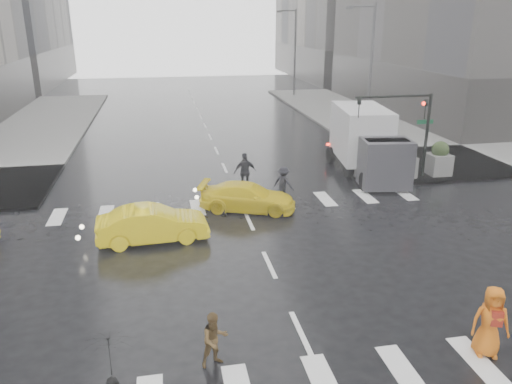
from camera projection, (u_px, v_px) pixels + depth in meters
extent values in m
plane|color=black|center=(269.00, 265.00, 17.21)|extent=(120.00, 120.00, 0.00)
cube|color=slate|center=(476.00, 132.00, 36.87)|extent=(35.00, 35.00, 0.15)
cube|color=#292624|center=(511.00, 84.00, 46.67)|extent=(26.05, 26.05, 4.40)
cube|color=#292624|center=(381.00, 60.00, 73.56)|extent=(26.05, 26.05, 4.40)
cylinder|color=black|center=(426.00, 137.00, 25.66)|extent=(0.16, 0.16, 4.50)
cylinder|color=black|center=(394.00, 96.00, 24.60)|extent=(4.00, 0.12, 0.12)
imported|color=black|center=(425.00, 109.00, 25.14)|extent=(0.16, 0.20, 1.00)
imported|color=black|center=(359.00, 108.00, 24.44)|extent=(0.16, 0.20, 1.00)
sphere|color=#FF190C|center=(424.00, 104.00, 25.02)|extent=(0.20, 0.20, 0.20)
cube|color=#0C542C|center=(425.00, 122.00, 25.69)|extent=(0.90, 0.03, 0.22)
cylinder|color=#59595B|center=(370.00, 73.00, 34.37)|extent=(0.20, 0.20, 9.00)
cylinder|color=#59595B|center=(362.00, 6.00, 32.80)|extent=(1.80, 0.12, 0.12)
cube|color=#59595B|center=(349.00, 8.00, 32.67)|extent=(0.50, 0.22, 0.15)
cylinder|color=#59595B|center=(295.00, 54.00, 52.92)|extent=(0.20, 0.20, 9.00)
cylinder|color=#59595B|center=(287.00, 11.00, 51.35)|extent=(1.80, 0.12, 0.12)
cube|color=#59595B|center=(279.00, 12.00, 51.22)|extent=(0.50, 0.22, 0.15)
cube|color=slate|center=(368.00, 168.00, 25.83)|extent=(1.10, 1.10, 1.10)
sphere|color=black|center=(369.00, 153.00, 25.56)|extent=(0.90, 0.90, 0.90)
cube|color=slate|center=(404.00, 166.00, 26.18)|extent=(1.10, 1.10, 1.10)
sphere|color=black|center=(405.00, 151.00, 25.92)|extent=(0.90, 0.90, 0.90)
cube|color=slate|center=(438.00, 164.00, 26.53)|extent=(1.10, 1.10, 1.10)
sphere|color=black|center=(440.00, 150.00, 26.27)|extent=(0.90, 0.90, 0.90)
imported|color=black|center=(110.00, 356.00, 9.44)|extent=(1.00, 1.02, 0.88)
imported|color=#4E391B|center=(215.00, 339.00, 12.03)|extent=(0.83, 0.73, 1.43)
imported|color=#D4630E|center=(491.00, 321.00, 12.35)|extent=(1.06, 0.85, 1.88)
cube|color=maroon|center=(496.00, 318.00, 12.11)|extent=(0.32, 0.24, 0.40)
imported|color=black|center=(245.00, 172.00, 24.42)|extent=(1.12, 0.71, 1.87)
imported|color=black|center=(283.00, 183.00, 23.21)|extent=(1.13, 1.11, 1.58)
imported|color=yellow|center=(153.00, 224.00, 18.84)|extent=(4.24, 1.72, 1.37)
imported|color=yellow|center=(248.00, 197.00, 21.94)|extent=(4.07, 2.83, 1.22)
cube|color=silver|center=(361.00, 133.00, 27.37)|extent=(2.47, 4.73, 2.78)
cube|color=#323136|center=(385.00, 163.00, 24.59)|extent=(2.37, 1.85, 2.37)
cube|color=black|center=(386.00, 149.00, 24.35)|extent=(2.06, 0.93, 0.93)
cylinder|color=black|center=(365.00, 182.00, 24.48)|extent=(0.29, 0.93, 0.93)
cylinder|color=black|center=(406.00, 179.00, 24.86)|extent=(0.29, 0.93, 0.93)
cylinder|color=black|center=(348.00, 169.00, 26.58)|extent=(0.29, 0.93, 0.93)
cylinder|color=black|center=(386.00, 167.00, 26.96)|extent=(0.29, 0.93, 0.93)
cylinder|color=black|center=(331.00, 155.00, 29.25)|extent=(0.29, 0.93, 0.93)
cylinder|color=black|center=(365.00, 153.00, 29.63)|extent=(0.29, 0.93, 0.93)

